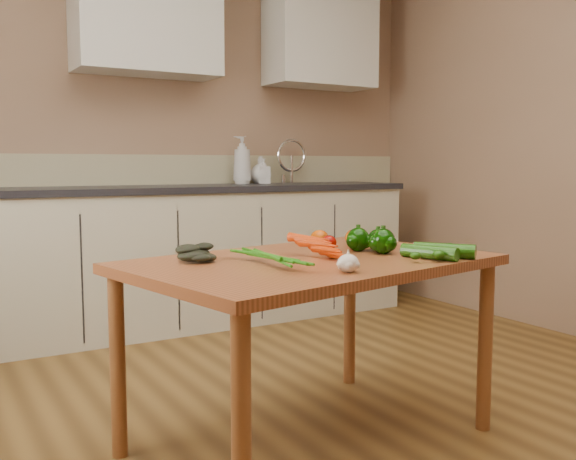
# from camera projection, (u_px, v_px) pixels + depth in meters

# --- Properties ---
(room) EXTENTS (4.04, 5.04, 2.64)m
(room) POSITION_uv_depth(u_px,v_px,m) (368.00, 105.00, 2.29)
(room) COLOR brown
(room) RESTS_ON ground
(counter_run) EXTENTS (2.84, 0.64, 1.14)m
(counter_run) POSITION_uv_depth(u_px,v_px,m) (204.00, 253.00, 4.20)
(counter_run) COLOR beige
(counter_run) RESTS_ON ground
(upper_cabinets) EXTENTS (2.15, 0.35, 0.70)m
(upper_cabinets) POSITION_uv_depth(u_px,v_px,m) (235.00, 28.00, 4.31)
(upper_cabinets) COLOR silver
(upper_cabinets) RESTS_ON room
(table) EXTENTS (1.43, 1.06, 0.69)m
(table) POSITION_uv_depth(u_px,v_px,m) (311.00, 279.00, 2.34)
(table) COLOR #9E532D
(table) RESTS_ON ground
(soap_bottle_a) EXTENTS (0.13, 0.13, 0.33)m
(soap_bottle_a) POSITION_uv_depth(u_px,v_px,m) (242.00, 160.00, 4.44)
(soap_bottle_a) COLOR silver
(soap_bottle_a) RESTS_ON counter_run
(soap_bottle_b) EXTENTS (0.10, 0.10, 0.18)m
(soap_bottle_b) POSITION_uv_depth(u_px,v_px,m) (264.00, 171.00, 4.53)
(soap_bottle_b) COLOR silver
(soap_bottle_b) RESTS_ON counter_run
(soap_bottle_c) EXTENTS (0.21, 0.21, 0.19)m
(soap_bottle_c) POSITION_uv_depth(u_px,v_px,m) (261.00, 170.00, 4.54)
(soap_bottle_c) COLOR silver
(soap_bottle_c) RESTS_ON counter_run
(carrot_bunch) EXTENTS (0.27, 0.23, 0.06)m
(carrot_bunch) POSITION_uv_depth(u_px,v_px,m) (305.00, 251.00, 2.29)
(carrot_bunch) COLOR #E13B05
(carrot_bunch) RESTS_ON table
(leafy_greens) EXTENTS (0.18, 0.17, 0.09)m
(leafy_greens) POSITION_uv_depth(u_px,v_px,m) (200.00, 249.00, 2.24)
(leafy_greens) COLOR black
(leafy_greens) RESTS_ON table
(garlic_bulb) EXTENTS (0.07, 0.07, 0.06)m
(garlic_bulb) POSITION_uv_depth(u_px,v_px,m) (348.00, 263.00, 2.03)
(garlic_bulb) COLOR silver
(garlic_bulb) RESTS_ON table
(pepper_a) EXTENTS (0.09, 0.09, 0.09)m
(pepper_a) POSITION_uv_depth(u_px,v_px,m) (358.00, 240.00, 2.53)
(pepper_a) COLOR #0A3202
(pepper_a) RESTS_ON table
(pepper_b) EXTENTS (0.08, 0.08, 0.08)m
(pepper_b) POSITION_uv_depth(u_px,v_px,m) (378.00, 240.00, 2.56)
(pepper_b) COLOR #0A3202
(pepper_b) RESTS_ON table
(pepper_c) EXTENTS (0.10, 0.10, 0.10)m
(pepper_c) POSITION_uv_depth(u_px,v_px,m) (383.00, 241.00, 2.46)
(pepper_c) COLOR #0A3202
(pepper_c) RESTS_ON table
(tomato_a) EXTENTS (0.06, 0.06, 0.06)m
(tomato_a) POSITION_uv_depth(u_px,v_px,m) (329.00, 243.00, 2.57)
(tomato_a) COLOR #970902
(tomato_a) RESTS_ON table
(tomato_b) EXTENTS (0.08, 0.08, 0.07)m
(tomato_b) POSITION_uv_depth(u_px,v_px,m) (320.00, 239.00, 2.64)
(tomato_b) COLOR #BF4404
(tomato_b) RESTS_ON table
(tomato_c) EXTENTS (0.08, 0.08, 0.07)m
(tomato_c) POSITION_uv_depth(u_px,v_px,m) (355.00, 238.00, 2.66)
(tomato_c) COLOR #BF4404
(tomato_c) RESTS_ON table
(zucchini_a) EXTENTS (0.17, 0.21, 0.05)m
(zucchini_a) POSITION_uv_depth(u_px,v_px,m) (444.00, 251.00, 2.35)
(zucchini_a) COLOR #154607
(zucchini_a) RESTS_ON table
(zucchini_b) EXTENTS (0.12, 0.22, 0.05)m
(zucchini_b) POSITION_uv_depth(u_px,v_px,m) (429.00, 252.00, 2.31)
(zucchini_b) COLOR #154607
(zucchini_b) RESTS_ON table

